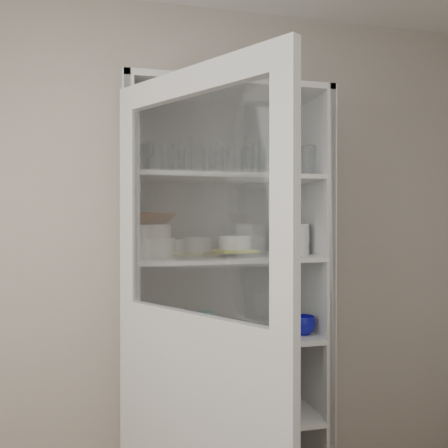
{
  "coord_description": "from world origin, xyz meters",
  "views": [
    {
      "loc": [
        -0.37,
        -1.04,
        1.44
      ],
      "look_at": [
        0.2,
        1.27,
        1.42
      ],
      "focal_mm": 38.0,
      "sensor_mm": 36.0,
      "label": 1
    }
  ],
  "objects": [
    {
      "name": "goblet_0",
      "position": [
        -0.18,
        1.37,
        1.76
      ],
      "size": [
        0.08,
        0.08,
        0.19
      ],
      "primitive_type": null,
      "color": "silver",
      "rests_on": "shelf_glass"
    },
    {
      "name": "goblet_1",
      "position": [
        -0.04,
        1.35,
        1.74
      ],
      "size": [
        0.07,
        0.07,
        0.16
      ],
      "primitive_type": null,
      "color": "silver",
      "rests_on": "shelf_glass"
    },
    {
      "name": "tumbler_10",
      "position": [
        0.32,
        1.25,
        1.73
      ],
      "size": [
        0.09,
        0.09,
        0.14
      ],
      "primitive_type": "cylinder",
      "rotation": [
        0.0,
        0.0,
        -0.28
      ],
      "color": "silver",
      "rests_on": "shelf_glass"
    },
    {
      "name": "tumbler_7",
      "position": [
        -0.21,
        1.25,
        1.73
      ],
      "size": [
        0.08,
        0.08,
        0.13
      ],
      "primitive_type": "cylinder",
      "rotation": [
        0.0,
        0.0,
        -0.3
      ],
      "color": "silver",
      "rests_on": "shelf_glass"
    },
    {
      "name": "tumbler_4",
      "position": [
        0.44,
        1.13,
        1.74
      ],
      "size": [
        0.08,
        0.08,
        0.15
      ],
      "primitive_type": "cylinder",
      "rotation": [
        0.0,
        0.0,
        -0.12
      ],
      "color": "silver",
      "rests_on": "shelf_glass"
    },
    {
      "name": "terracotta_bowl",
      "position": [
        -0.17,
        1.23,
        1.45
      ],
      "size": [
        0.3,
        0.3,
        0.06
      ],
      "primitive_type": "imported",
      "rotation": [
        0.0,
        0.0,
        0.42
      ],
      "color": "#522712",
      "rests_on": "cream_bowl"
    },
    {
      "name": "tumbler_3",
      "position": [
        0.34,
        1.14,
        1.73
      ],
      "size": [
        0.08,
        0.08,
        0.14
      ],
      "primitive_type": "cylinder",
      "rotation": [
        0.0,
        0.0,
        -0.09
      ],
      "color": "silver",
      "rests_on": "shelf_glass"
    },
    {
      "name": "tumbler_6",
      "position": [
        0.61,
        1.17,
        1.74
      ],
      "size": [
        0.09,
        0.09,
        0.15
      ],
      "primitive_type": "cylinder",
      "rotation": [
        0.0,
        0.0,
        0.27
      ],
      "color": "silver",
      "rests_on": "shelf_glass"
    },
    {
      "name": "tumbler_1",
      "position": [
        -0.21,
        1.14,
        1.72
      ],
      "size": [
        0.08,
        0.08,
        0.12
      ],
      "primitive_type": "cylinder",
      "rotation": [
        0.0,
        0.0,
        -0.29
      ],
      "color": "silver",
      "rests_on": "shelf_glass"
    },
    {
      "name": "cream_dish",
      "position": [
        0.07,
        1.27,
        0.5
      ],
      "size": [
        0.31,
        0.31,
        0.07
      ],
      "primitive_type": "imported",
      "rotation": [
        0.0,
        0.0,
        -0.43
      ],
      "color": "silver",
      "rests_on": "shelf_bot"
    },
    {
      "name": "goblet_2",
      "position": [
        0.22,
        1.38,
        1.74
      ],
      "size": [
        0.07,
        0.07,
        0.17
      ],
      "primitive_type": null,
      "color": "silver",
      "rests_on": "shelf_glass"
    },
    {
      "name": "white_canister",
      "position": [
        -0.06,
        1.31,
        0.93
      ],
      "size": [
        0.13,
        0.13,
        0.14
      ],
      "primitive_type": "cylinder",
      "rotation": [
        0.0,
        0.0,
        0.11
      ],
      "color": "white",
      "rests_on": "shelf_mugs"
    },
    {
      "name": "grey_bowl_stack",
      "position": [
        0.58,
        1.26,
        1.34
      ],
      "size": [
        0.15,
        0.15,
        0.16
      ],
      "primitive_type": "cylinder",
      "color": "silver",
      "rests_on": "shelf_plates"
    },
    {
      "name": "white_ramekin",
      "position": [
        0.26,
        1.27,
        1.33
      ],
      "size": [
        0.18,
        0.18,
        0.07
      ],
      "primitive_type": "cylinder",
      "rotation": [
        0.0,
        0.0,
        0.11
      ],
      "color": "white",
      "rests_on": "yellow_trivet"
    },
    {
      "name": "mug_teal",
      "position": [
        0.55,
        1.3,
        0.91
      ],
      "size": [
        0.13,
        0.13,
        0.1
      ],
      "primitive_type": "imported",
      "rotation": [
        0.0,
        0.0,
        0.13
      ],
      "color": "teal",
      "rests_on": "shelf_mugs"
    },
    {
      "name": "measuring_cups",
      "position": [
        -0.07,
        1.19,
        0.88
      ],
      "size": [
        0.1,
        0.1,
        0.04
      ],
      "primitive_type": "cylinder",
      "color": "silver",
      "rests_on": "shelf_mugs"
    },
    {
      "name": "goblet_3",
      "position": [
        0.45,
        1.37,
        1.75
      ],
      "size": [
        0.08,
        0.08,
        0.17
      ],
      "primitive_type": null,
      "color": "silver",
      "rests_on": "shelf_glass"
    },
    {
      "name": "plate_stack_front",
      "position": [
        -0.17,
        1.23,
        1.31
      ],
      "size": [
        0.24,
        0.24,
        0.1
      ],
      "primitive_type": "cylinder",
      "color": "white",
      "rests_on": "shelf_plates"
    },
    {
      "name": "wall_back",
      "position": [
        0.0,
        1.5,
        1.3
      ],
      "size": [
        3.6,
        0.02,
        2.6
      ],
      "primitive_type": "cube",
      "color": "#C1AF9D",
      "rests_on": "ground"
    },
    {
      "name": "tumbler_5",
      "position": [
        0.38,
        1.15,
        1.74
      ],
      "size": [
        0.1,
        0.1,
        0.15
      ],
      "primitive_type": "cylinder",
      "rotation": [
        0.0,
        0.0,
        0.38
      ],
      "color": "silver",
      "rests_on": "shelf_glass"
    },
    {
      "name": "teal_jar",
      "position": [
        0.11,
        1.29,
        0.92
      ],
      "size": [
        0.09,
        0.09,
        0.11
      ],
      "color": "teal",
      "rests_on": "shelf_mugs"
    },
    {
      "name": "pantry_cabinet",
      "position": [
        0.2,
        1.34,
        0.94
      ],
      "size": [
        1.0,
        0.45,
        2.1
      ],
      "color": "beige",
      "rests_on": "floor"
    },
    {
      "name": "mug_white",
      "position": [
        0.48,
        1.15,
        0.91
      ],
      "size": [
        0.13,
        0.13,
        0.09
      ],
      "primitive_type": "imported",
      "rotation": [
        0.0,
        0.0,
        -0.39
      ],
      "color": "white",
      "rests_on": "shelf_mugs"
    },
    {
      "name": "cupboard_door",
      "position": [
        -0.06,
        0.67,
        0.87
      ],
      "size": [
        0.52,
        0.78,
        2.0
      ],
      "rotation": [
        0.0,
        0.0,
        -1.0
      ],
      "color": "beige",
      "rests_on": "floor"
    },
    {
      "name": "mug_blue",
      "position": [
        0.59,
        1.19,
        0.91
      ],
      "size": [
        0.14,
        0.14,
        0.1
      ],
      "primitive_type": "imported",
      "rotation": [
        0.0,
        0.0,
        0.18
      ],
      "color": "#091695",
      "rests_on": "shelf_mugs"
    },
    {
      "name": "plate_stack_back",
      "position": [
        -0.09,
        1.37,
        1.3
      ],
      "size": [
        0.21,
        0.21,
        0.08
      ],
      "primitive_type": "cylinder",
      "color": "white",
      "rests_on": "shelf_plates"
    },
    {
      "name": "yellow_trivet",
      "position": [
        0.26,
        1.27,
        1.29
      ],
      "size": [
        0.2,
        0.2,
        0.01
      ],
      "primitive_type": "cube",
      "rotation": [
        0.0,
        0.0,
        0.14
      ],
      "color": "yellow",
      "rests_on": "glass_platter"
    },
    {
      "name": "cream_bowl",
      "position": [
        -0.17,
        1.23,
        1.39
      ],
      "size": [
        0.25,
        0.25,
        0.06
      ],
      "primitive_type": "cylinder",
      "rotation": [
        0.0,
        0.0,
        0.36
      ],
      "color": "silver",
      "rests_on": "plate_stack_front"
    },
    {
      "name": "glass_platter",
      "position": [
        0.26,
        1.27,
        1.27
      ],
      "size": [
        0.34,
        0.34,
        0.02
      ],
      "primitive_type": "cylinder",
      "rotation": [
        0.0,
        0.0,
        -0.03
      ],
      "color": "silver",
      "rests_on": "shelf_plates"
    },
    {
      "name": "tin_box",
      "position": [
        0.25,
        1.25,
        0.49
      ],
      "size": [
        0.22,
        0.17,
        0.06
      ],
      "primitive_type": "cube",
      "rotation": [
        0.0,
        0.0,
        0.25
      ],
      "color": "#9F9FA7",
      "rests_on": "shelf_bot"
    },
    {
      "name": "tumbler_0",
      "position": [
        -0.1,
        1.15,
        1.72
      ],
      "size": [
        0.06,
        0.06,
        0.13
      ],
      "primitive_type": "cylinder",
      "rotation": [
        0.0,
        0.0,
        0.02
      ],
      "color": "silver",
      "rests_on": "shelf_glass"
    },
    {
      "name": "tumbler_8",
      "position": [
        -0.03,
        1.28,
        1.74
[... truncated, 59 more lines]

